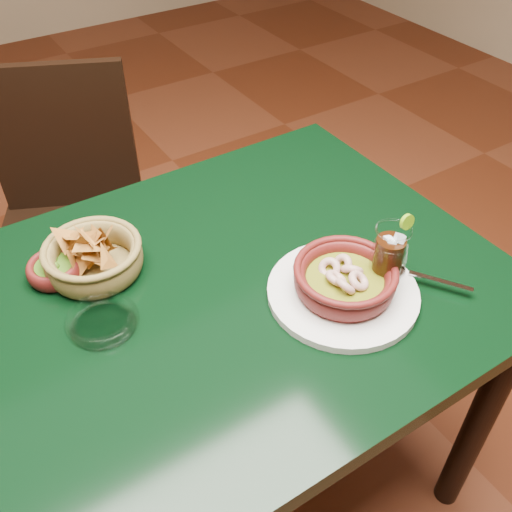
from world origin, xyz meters
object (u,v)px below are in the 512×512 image
dining_table (189,338)px  cola_drink (388,259)px  shrimp_plate (344,282)px  dining_chair (72,218)px  chip_basket (93,257)px

dining_table → cola_drink: 0.40m
dining_table → shrimp_plate: size_ratio=3.57×
dining_table → dining_chair: bearing=92.0°
dining_table → dining_chair: (-0.02, 0.70, -0.16)m
chip_basket → shrimp_plate: bearing=-40.9°
chip_basket → dining_chair: bearing=81.6°
dining_table → cola_drink: (0.33, -0.16, 0.16)m
dining_table → shrimp_plate: shrimp_plate is taller
shrimp_plate → chip_basket: 0.47m
dining_chair → chip_basket: (-0.08, -0.53, 0.29)m
shrimp_plate → cola_drink: (0.08, -0.02, 0.03)m
shrimp_plate → chip_basket: chip_basket is taller
dining_table → shrimp_plate: bearing=-29.0°
shrimp_plate → cola_drink: cola_drink is taller
dining_chair → chip_basket: bearing=-98.4°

